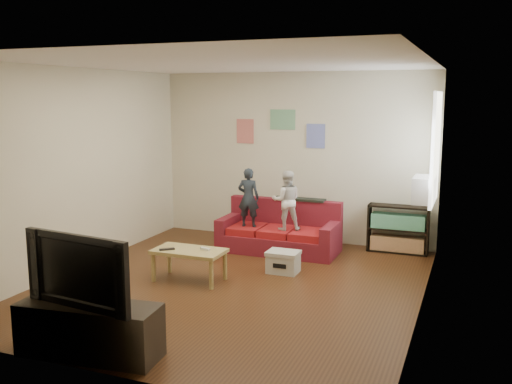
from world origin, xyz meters
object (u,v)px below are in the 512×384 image
(television, at_px, (86,268))
(child_a, at_px, (248,197))
(tv_stand, at_px, (89,330))
(file_box, at_px, (283,262))
(child_b, at_px, (286,200))
(coffee_table, at_px, (189,254))
(bookshelf, at_px, (398,231))
(sofa, at_px, (280,234))

(television, bearing_deg, child_a, 97.39)
(child_a, distance_m, tv_stand, 3.88)
(file_box, xyz_separation_m, television, (-0.84, -2.97, 0.67))
(child_b, bearing_deg, coffee_table, 41.03)
(bookshelf, bearing_deg, tv_stand, -114.98)
(sofa, relative_size, television, 1.54)
(bookshelf, bearing_deg, file_box, -129.07)
(tv_stand, bearing_deg, file_box, 68.43)
(child_b, relative_size, bookshelf, 0.99)
(child_a, relative_size, coffee_table, 0.99)
(child_b, height_order, bookshelf, child_b)
(tv_stand, bearing_deg, child_b, 75.41)
(child_a, bearing_deg, tv_stand, 82.39)
(television, bearing_deg, bookshelf, 72.29)
(child_b, height_order, tv_stand, child_b)
(bookshelf, bearing_deg, coffee_table, -134.54)
(bookshelf, bearing_deg, child_b, -154.84)
(coffee_table, bearing_deg, child_b, 64.69)
(file_box, bearing_deg, child_a, 134.56)
(tv_stand, bearing_deg, coffee_table, 88.52)
(sofa, height_order, file_box, sofa)
(sofa, height_order, television, television)
(child_a, distance_m, child_b, 0.60)
(sofa, distance_m, child_b, 0.59)
(child_a, height_order, bookshelf, child_a)
(child_a, distance_m, bookshelf, 2.30)
(child_b, xyz_separation_m, coffee_table, (-0.76, -1.61, -0.47))
(child_a, bearing_deg, file_box, 126.82)
(sofa, height_order, coffee_table, sofa)
(sofa, relative_size, child_a, 1.99)
(bookshelf, height_order, television, television)
(child_b, xyz_separation_m, tv_stand, (-0.59, -3.83, -0.57))
(sofa, xyz_separation_m, television, (-0.44, -3.99, 0.56))
(child_b, height_order, file_box, child_b)
(file_box, bearing_deg, coffee_table, -143.43)
(file_box, bearing_deg, tv_stand, -105.75)
(sofa, height_order, child_a, child_a)
(coffee_table, height_order, television, television)
(coffee_table, relative_size, television, 0.78)
(bookshelf, height_order, file_box, bookshelf)
(file_box, relative_size, tv_stand, 0.32)
(child_b, bearing_deg, sofa, -70.99)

